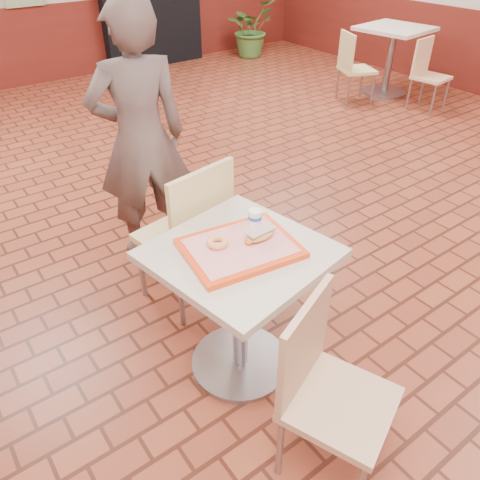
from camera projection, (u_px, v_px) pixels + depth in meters
room_shell at (331, 15)px, 2.94m from camera, size 8.01×10.01×3.01m
wainscot_band at (316, 161)px, 3.51m from camera, size 8.00×10.00×1.00m
main_table at (240, 292)px, 2.27m from camera, size 0.73×0.73×0.77m
chair_main_front at (325, 385)px, 1.87m from camera, size 0.52×0.52×0.87m
chair_main_back at (190, 231)px, 2.68m from camera, size 0.51×0.51×0.96m
customer at (140, 139)px, 2.98m from camera, size 0.69×0.52×1.69m
serving_tray at (240, 248)px, 2.12m from camera, size 0.50×0.39×0.03m
ring_donut at (217, 242)px, 2.10m from camera, size 0.11×0.11×0.03m
long_john_donut at (260, 235)px, 2.13m from camera, size 0.17×0.08×0.05m
paper_cup at (255, 218)px, 2.22m from camera, size 0.06×0.06×0.08m
second_table at (391, 49)px, 6.06m from camera, size 0.80×0.80×0.84m
chair_second_left at (353, 64)px, 5.82m from camera, size 0.51×0.51×0.85m
chair_second_front at (427, 71)px, 5.66m from camera, size 0.42×0.42×0.82m
potted_plant at (251, 28)px, 7.77m from camera, size 0.96×0.88×0.89m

